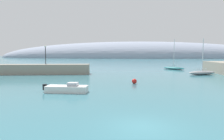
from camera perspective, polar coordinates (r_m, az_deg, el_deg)
water at (r=13.12m, az=8.60°, el=-15.72°), size 600.00×600.00×0.00m
breakwater_rocks at (r=46.83m, az=-21.19°, el=0.20°), size 23.98×6.17×2.17m
distant_ridge at (r=201.84m, az=6.82°, el=3.49°), size 276.22×66.40×31.93m
sailboat_grey_mid_mooring at (r=46.69m, az=24.29°, el=-0.64°), size 6.54×3.79×7.66m
sailboat_teal_outer_mooring at (r=59.40m, az=17.14°, el=0.60°), size 5.95×6.09×8.53m
motorboat_white_foreground at (r=24.19m, az=-12.73°, el=-5.21°), size 5.31×1.82×1.17m
mooring_buoy_red at (r=30.28m, az=6.37°, el=-3.21°), size 0.75×0.75×0.75m
harbor_lamp_post at (r=45.95m, az=-18.41°, el=4.71°), size 0.36×0.36×4.09m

